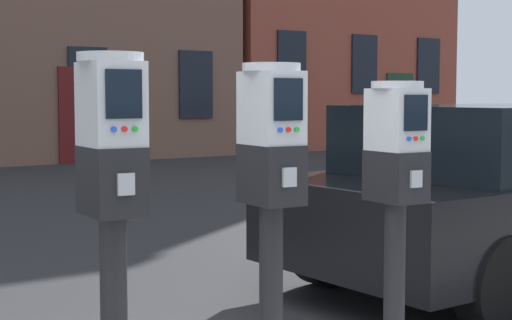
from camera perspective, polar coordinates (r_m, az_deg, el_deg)
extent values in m
cube|color=black|center=(2.68, -10.15, -1.44)|extent=(0.19, 0.25, 0.22)
cube|color=#A5A8AD|center=(2.56, -9.17, -1.70)|extent=(0.06, 0.02, 0.07)
cube|color=#B7BABF|center=(2.66, -10.22, 3.91)|extent=(0.19, 0.24, 0.27)
cube|color=black|center=(2.55, -9.32, 4.63)|extent=(0.12, 0.02, 0.15)
cylinder|color=blue|center=(2.54, -10.01, 2.14)|extent=(0.02, 0.01, 0.02)
cylinder|color=red|center=(2.55, -9.27, 2.16)|extent=(0.02, 0.01, 0.02)
cylinder|color=green|center=(2.57, -8.54, 2.19)|extent=(0.02, 0.01, 0.02)
cylinder|color=#B7BABF|center=(2.67, -10.27, 7.18)|extent=(0.23, 0.23, 0.03)
cube|color=black|center=(3.00, 1.08, -1.01)|extent=(0.19, 0.25, 0.22)
cube|color=#A5A8AD|center=(2.89, 2.38, -1.22)|extent=(0.06, 0.02, 0.07)
cube|color=#B7BABF|center=(2.99, 1.09, 3.70)|extent=(0.19, 0.24, 0.27)
cube|color=black|center=(2.89, 2.31, 4.30)|extent=(0.12, 0.02, 0.15)
cylinder|color=blue|center=(2.87, 1.74, 2.14)|extent=(0.02, 0.01, 0.02)
cylinder|color=red|center=(2.89, 2.33, 2.15)|extent=(0.02, 0.01, 0.02)
cylinder|color=green|center=(2.91, 2.91, 2.17)|extent=(0.02, 0.01, 0.02)
cylinder|color=#B7BABF|center=(2.99, 1.09, 6.58)|extent=(0.23, 0.23, 0.03)
cylinder|color=black|center=(3.52, 9.73, -10.32)|extent=(0.10, 0.10, 0.92)
cube|color=black|center=(3.42, 9.86, -1.14)|extent=(0.19, 0.25, 0.21)
cube|color=#A5A8AD|center=(3.32, 11.26, -1.32)|extent=(0.06, 0.02, 0.07)
cube|color=#B7BABF|center=(3.40, 9.92, 2.82)|extent=(0.19, 0.24, 0.26)
cube|color=black|center=(3.31, 11.25, 3.29)|extent=(0.12, 0.02, 0.15)
cylinder|color=blue|center=(3.29, 10.78, 1.48)|extent=(0.02, 0.01, 0.02)
cylinder|color=red|center=(3.31, 11.24, 1.50)|extent=(0.02, 0.01, 0.02)
cylinder|color=green|center=(3.34, 11.69, 1.51)|extent=(0.02, 0.01, 0.02)
cylinder|color=#B7BABF|center=(3.40, 9.95, 5.26)|extent=(0.23, 0.23, 0.03)
cylinder|color=black|center=(6.40, 5.03, -6.01)|extent=(0.64, 0.23, 0.64)
cylinder|color=black|center=(5.30, 16.83, -8.44)|extent=(0.64, 0.23, 0.64)
cube|color=black|center=(18.04, -11.78, 5.30)|extent=(0.90, 0.06, 1.60)
cube|color=black|center=(19.26, -4.27, 5.34)|extent=(0.90, 0.06, 1.60)
cube|color=#591414|center=(17.98, -12.29, 3.11)|extent=(1.00, 0.07, 2.10)
cube|color=black|center=(20.86, 2.55, 6.93)|extent=(0.90, 0.06, 1.60)
cube|color=black|center=(22.44, 7.67, 6.73)|extent=(0.90, 0.06, 1.60)
cube|color=black|center=(24.19, 12.08, 6.52)|extent=(0.90, 0.06, 1.60)
cube|color=#193823|center=(23.36, 10.09, 3.48)|extent=(1.00, 0.07, 2.10)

